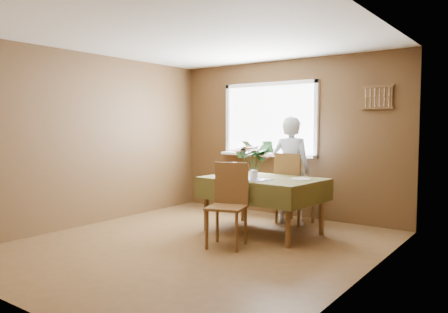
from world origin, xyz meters
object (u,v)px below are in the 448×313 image
Objects in this scene: chair_near at (229,201)px; flower_bouquet at (254,158)px; chair_far at (291,186)px; dining_table at (263,184)px; seated_woman at (291,170)px.

flower_bouquet is at bearing 68.70° from chair_near.
chair_far is at bearing 69.28° from chair_near.
flower_bouquet is (0.02, -0.26, 0.38)m from dining_table.
flower_bouquet is (-0.03, -0.97, 0.24)m from seated_woman.
chair_far reaches higher than chair_near.
chair_far is 2.05× the size of flower_bouquet.
seated_woman reaches higher than flower_bouquet.
seated_woman reaches higher than chair_far.
chair_far reaches higher than dining_table.
seated_woman is at bearing 69.99° from chair_near.
chair_near is (-0.09, -1.47, -0.02)m from chair_far.
chair_far is 0.23m from seated_woman.
seated_woman is (0.05, 0.71, 0.14)m from dining_table.
dining_table is 1.54× the size of chair_far.
dining_table is 1.02× the size of seated_woman.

